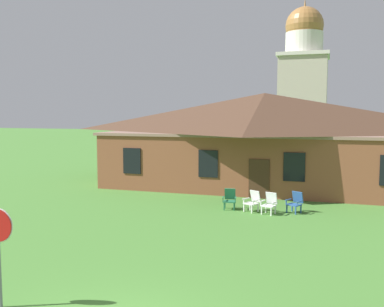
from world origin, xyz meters
The scene contains 6 objects.
brick_building centered at (0.00, 20.53, 2.95)m, with size 19.18×10.40×5.80m.
dome_tower centered at (1.18, 39.70, 7.36)m, with size 5.18×5.18×16.35m.
lawn_chair_by_porch centered at (-0.42, 12.58, 0.50)m, with size 0.70×0.74×0.96m.
lawn_chair_near_door centered at (0.71, 12.41, 0.50)m, with size 0.83×0.86×0.96m.
lawn_chair_left_end centered at (1.52, 12.18, 0.50)m, with size 0.75×0.80×0.96m.
lawn_chair_middle centered at (2.60, 12.76, 0.50)m, with size 0.81×0.85×0.96m.
Camera 1 is at (4.01, -6.99, 4.53)m, focal length 40.10 mm.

